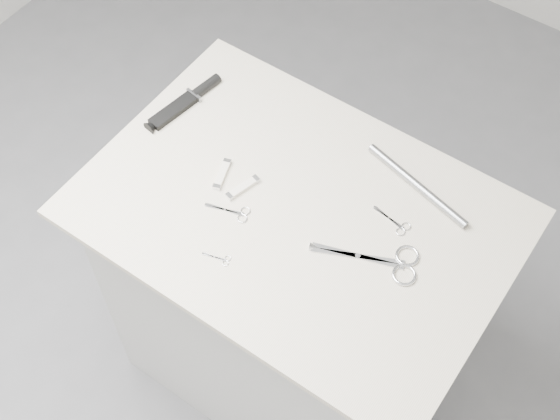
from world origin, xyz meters
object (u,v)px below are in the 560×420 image
Objects in this scene: plinth at (294,303)px; tiny_scissors at (220,259)px; pocket_knife_a at (222,174)px; embroidery_scissors_a at (235,212)px; embroidery_scissors_b at (396,224)px; sheathed_knife at (188,99)px; large_shears at (388,262)px; metal_rail at (417,185)px; pocket_knife_b at (243,188)px.

tiny_scissors is (-0.07, -0.21, 0.47)m from plinth.
tiny_scissors is 0.23m from pocket_knife_a.
embroidery_scissors_a is 1.08× the size of embroidery_scissors_b.
sheathed_knife is at bearing 128.48° from embroidery_scissors_a.
large_shears is 1.06× the size of sheathed_knife.
metal_rail is (0.40, 0.24, 0.00)m from pocket_knife_a.
sheathed_knife reaches higher than embroidery_scissors_a.
pocket_knife_a is at bearing -174.87° from plinth.
sheathed_knife is 2.45× the size of pocket_knife_b.
metal_rail is at bearing -72.16° from sheathed_knife.
large_shears is 0.45m from pocket_knife_a.
metal_rail reaches higher than pocket_knife_b.
pocket_knife_a reaches higher than plinth.
sheathed_knife is (-0.35, 0.33, 0.01)m from tiny_scissors.
embroidery_scissors_a and embroidery_scissors_b have the same top height.
embroidery_scissors_b is (0.33, 0.19, -0.00)m from embroidery_scissors_a.
large_shears is 0.39m from pocket_knife_b.
embroidery_scissors_b is 0.43m from pocket_knife_a.
tiny_scissors is at bearing -107.98° from plinth.
embroidery_scissors_b is 0.33× the size of metal_rail.
tiny_scissors is (-0.28, -0.31, -0.00)m from embroidery_scissors_b.
plinth is 0.53m from large_shears.
metal_rail is (0.27, 0.43, 0.01)m from tiny_scissors.
pocket_knife_a is 0.30× the size of metal_rail.
pocket_knife_a reaches higher than embroidery_scissors_a.
tiny_scissors is 0.29× the size of sheathed_knife.
embroidery_scissors_a is at bearing -142.67° from plinth.
plinth is 3.91× the size of sheathed_knife.
pocket_knife_a is at bearing -114.10° from sheathed_knife.
embroidery_scissors_a is 0.13m from tiny_scissors.
plinth is at bearing -97.22° from sheathed_knife.
embroidery_scissors_a and tiny_scissors have the same top height.
pocket_knife_b reaches higher than embroidery_scissors_b.
metal_rail reaches higher than embroidery_scissors_b.
plinth is at bearing 56.44° from tiny_scissors.
embroidery_scissors_b is 1.07× the size of pocket_knife_b.
pocket_knife_b is 0.42m from metal_rail.
sheathed_knife is 0.63m from metal_rail.
embroidery_scissors_b is at bearing -55.09° from pocket_knife_b.
embroidery_scissors_b is at bearing -92.38° from pocket_knife_a.
sheathed_knife reaches higher than metal_rail.
sheathed_knife is at bearing 148.07° from large_shears.
large_shears reaches higher than embroidery_scissors_a.
metal_rail is (-0.01, 0.12, 0.01)m from embroidery_scissors_b.
metal_rail reaches higher than plinth.
embroidery_scissors_b is at bearing -83.77° from metal_rail.
large_shears is 0.11m from embroidery_scissors_b.
plinth is at bearing -103.26° from pocket_knife_a.
pocket_knife_a reaches higher than large_shears.
embroidery_scissors_a is at bearing -140.64° from embroidery_scissors_b.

